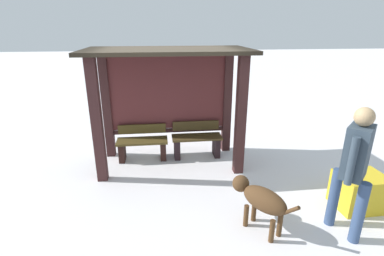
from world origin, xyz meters
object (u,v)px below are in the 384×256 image
Objects in this scene: bench_center_inside at (197,141)px; grit_bin at (359,191)px; bench_left_inside at (143,145)px; person_walking at (355,164)px; dog at (260,199)px; bus_shelter at (168,85)px.

grit_bin is (2.27, -2.18, -0.06)m from bench_center_inside.
grit_bin is at bearing -32.33° from bench_left_inside.
person_walking is 1.28m from dog.
bench_center_inside is 0.59× the size of person_walking.
dog is (1.13, -2.41, -1.13)m from bus_shelter.
bench_center_inside is (1.17, -0.00, 0.02)m from bench_left_inside.
grit_bin is at bearing 40.92° from person_walking.
bench_left_inside is 1.52× the size of grit_bin.
bench_left_inside is at bearing 124.46° from dog.
bus_shelter reaches higher than bench_left_inside.
bench_left_inside is at bearing 171.76° from bus_shelter.
bench_center_inside reaches higher than grit_bin.
dog is at bearing -55.54° from bench_left_inside.
person_walking is (1.67, -2.70, 0.71)m from bench_center_inside.
bench_center_inside is 3.25m from person_walking.
person_walking is 1.98× the size of dog.
bench_left_inside is 1.17m from bench_center_inside.
bench_left_inside is 0.59× the size of person_walking.
bench_center_inside is at bearing 121.69° from person_walking.
bench_center_inside reaches higher than bench_left_inside.
grit_bin is at bearing 10.29° from dog.
bench_center_inside is 3.15m from grit_bin.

